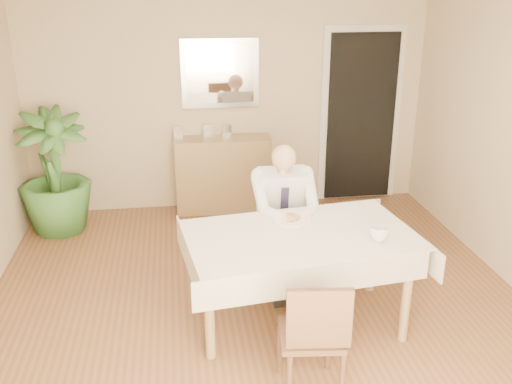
{
  "coord_description": "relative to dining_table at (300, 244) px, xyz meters",
  "views": [
    {
      "loc": [
        -0.61,
        -3.85,
        2.57
      ],
      "look_at": [
        0.0,
        0.35,
        0.95
      ],
      "focal_mm": 40.0,
      "sensor_mm": 36.0,
      "label": 1
    }
  ],
  "objects": [
    {
      "name": "chair_near",
      "position": [
        -0.09,
        -0.85,
        -0.2
      ],
      "size": [
        0.44,
        0.44,
        0.84
      ],
      "rotation": [
        0.0,
        0.0,
        -0.11
      ],
      "color": "#3F2A1C",
      "rests_on": "ground"
    },
    {
      "name": "room",
      "position": [
        -0.28,
        0.06,
        0.63
      ],
      "size": [
        5.0,
        5.02,
        2.6
      ],
      "color": "brown",
      "rests_on": "ground"
    },
    {
      "name": "mirror",
      "position": [
        -0.37,
        2.53,
        0.88
      ],
      "size": [
        0.86,
        0.04,
        0.76
      ],
      "color": "silver",
      "rests_on": "room"
    },
    {
      "name": "food",
      "position": [
        -0.03,
        0.25,
        0.11
      ],
      "size": [
        0.14,
        0.14,
        0.06
      ],
      "primitive_type": "ellipsoid",
      "color": "brown",
      "rests_on": "dining_table"
    },
    {
      "name": "potted_palm",
      "position": [
        -2.16,
        2.05,
        -0.01
      ],
      "size": [
        0.94,
        0.94,
        1.31
      ],
      "primitive_type": "imported",
      "rotation": [
        0.0,
        0.0,
        0.35
      ],
      "color": "#2F5B23",
      "rests_on": "ground"
    },
    {
      "name": "seated_man",
      "position": [
        -0.0,
        0.59,
        0.02
      ],
      "size": [
        0.48,
        0.72,
        1.24
      ],
      "color": "white",
      "rests_on": "ground"
    },
    {
      "name": "photo_frame_left",
      "position": [
        -0.86,
        2.41,
        0.26
      ],
      "size": [
        0.1,
        0.02,
        0.14
      ],
      "primitive_type": "cube",
      "color": "silver",
      "rests_on": "sideboard"
    },
    {
      "name": "sideboard",
      "position": [
        -0.37,
        2.38,
        -0.24
      ],
      "size": [
        1.09,
        0.42,
        0.86
      ],
      "primitive_type": "cube",
      "rotation": [
        0.0,
        0.0,
        -0.05
      ],
      "color": "olive",
      "rests_on": "ground"
    },
    {
      "name": "chair_far",
      "position": [
        0.0,
        0.88,
        -0.2
      ],
      "size": [
        0.44,
        0.44,
        0.85
      ],
      "rotation": [
        0.0,
        0.0,
        0.11
      ],
      "color": "#3F2A1C",
      "rests_on": "ground"
    },
    {
      "name": "coffee_mug",
      "position": [
        0.54,
        -0.19,
        0.14
      ],
      "size": [
        0.14,
        0.14,
        0.11
      ],
      "primitive_type": "imported",
      "rotation": [
        0.0,
        0.0,
        -0.08
      ],
      "color": "white",
      "rests_on": "dining_table"
    },
    {
      "name": "photo_frame_center",
      "position": [
        -0.53,
        2.46,
        0.26
      ],
      "size": [
        0.1,
        0.02,
        0.14
      ],
      "primitive_type": "cube",
      "color": "silver",
      "rests_on": "sideboard"
    },
    {
      "name": "fork",
      "position": [
        -0.07,
        0.19,
        0.11
      ],
      "size": [
        0.01,
        0.13,
        0.01
      ],
      "primitive_type": "cylinder",
      "rotation": [
        1.57,
        0.0,
        0.0
      ],
      "color": "silver",
      "rests_on": "dining_table"
    },
    {
      "name": "knife",
      "position": [
        0.01,
        0.19,
        0.11
      ],
      "size": [
        0.01,
        0.13,
        0.01
      ],
      "primitive_type": "cylinder",
      "rotation": [
        1.57,
        0.0,
        0.0
      ],
      "color": "silver",
      "rests_on": "dining_table"
    },
    {
      "name": "plate",
      "position": [
        -0.03,
        0.25,
        0.09
      ],
      "size": [
        0.26,
        0.26,
        0.02
      ],
      "primitive_type": "cylinder",
      "color": "white",
      "rests_on": "dining_table"
    },
    {
      "name": "window",
      "position": [
        -0.28,
        -2.41,
        0.78
      ],
      "size": [
        1.34,
        0.04,
        1.44
      ],
      "color": "silver",
      "rests_on": "room"
    },
    {
      "name": "doorway",
      "position": [
        1.27,
        2.52,
        0.33
      ],
      "size": [
        0.96,
        0.07,
        2.1
      ],
      "color": "silver",
      "rests_on": "ground"
    },
    {
      "name": "photo_frame_right",
      "position": [
        -0.31,
        2.41,
        0.26
      ],
      "size": [
        0.1,
        0.02,
        0.14
      ],
      "primitive_type": "cube",
      "color": "silver",
      "rests_on": "sideboard"
    },
    {
      "name": "dining_table",
      "position": [
        0.0,
        0.0,
        0.0
      ],
      "size": [
        1.84,
        1.23,
        0.75
      ],
      "rotation": [
        0.0,
        0.0,
        0.13
      ],
      "color": "olive",
      "rests_on": "ground"
    }
  ]
}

